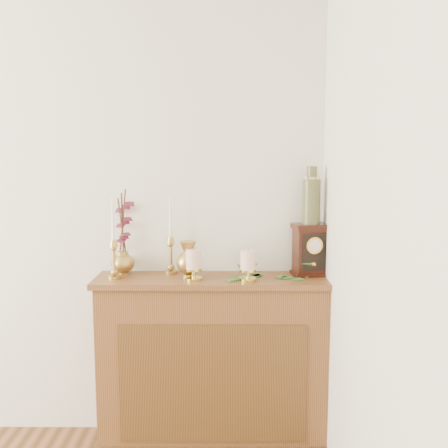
{
  "coord_description": "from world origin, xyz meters",
  "views": [
    {
      "loc": [
        1.48,
        -0.6,
        1.58
      ],
      "look_at": [
        1.46,
        2.05,
        1.22
      ],
      "focal_mm": 42.0,
      "sensor_mm": 36.0,
      "label": 1
    }
  ],
  "objects_px": {
    "candlestick_center": "(171,249)",
    "bud_vase": "(188,260)",
    "ginger_jar": "(124,235)",
    "ceramic_vase": "(311,198)",
    "candlestick_left": "(114,253)",
    "mantel_clock": "(310,250)"
  },
  "relations": [
    {
      "from": "bud_vase",
      "to": "candlestick_left",
      "type": "bearing_deg",
      "value": -177.84
    },
    {
      "from": "candlestick_left",
      "to": "ceramic_vase",
      "type": "bearing_deg",
      "value": 5.2
    },
    {
      "from": "ginger_jar",
      "to": "ceramic_vase",
      "type": "distance_m",
      "value": 1.03
    },
    {
      "from": "ginger_jar",
      "to": "mantel_clock",
      "type": "height_order",
      "value": "ginger_jar"
    },
    {
      "from": "candlestick_center",
      "to": "mantel_clock",
      "type": "height_order",
      "value": "candlestick_center"
    },
    {
      "from": "ginger_jar",
      "to": "mantel_clock",
      "type": "relative_size",
      "value": 1.67
    },
    {
      "from": "candlestick_left",
      "to": "ceramic_vase",
      "type": "xyz_separation_m",
      "value": [
        1.03,
        0.09,
        0.28
      ]
    },
    {
      "from": "candlestick_left",
      "to": "ginger_jar",
      "type": "bearing_deg",
      "value": 79.0
    },
    {
      "from": "ginger_jar",
      "to": "ceramic_vase",
      "type": "xyz_separation_m",
      "value": [
        1.0,
        -0.05,
        0.21
      ]
    },
    {
      "from": "candlestick_left",
      "to": "mantel_clock",
      "type": "distance_m",
      "value": 1.04
    },
    {
      "from": "candlestick_left",
      "to": "candlestick_center",
      "type": "distance_m",
      "value": 0.31
    },
    {
      "from": "ceramic_vase",
      "to": "bud_vase",
      "type": "bearing_deg",
      "value": -173.0
    },
    {
      "from": "candlestick_left",
      "to": "bud_vase",
      "type": "distance_m",
      "value": 0.39
    },
    {
      "from": "candlestick_left",
      "to": "mantel_clock",
      "type": "height_order",
      "value": "candlestick_left"
    },
    {
      "from": "ceramic_vase",
      "to": "candlestick_center",
      "type": "bearing_deg",
      "value": 177.74
    },
    {
      "from": "candlestick_center",
      "to": "candlestick_left",
      "type": "bearing_deg",
      "value": -156.34
    },
    {
      "from": "bud_vase",
      "to": "ceramic_vase",
      "type": "height_order",
      "value": "ceramic_vase"
    },
    {
      "from": "candlestick_center",
      "to": "ceramic_vase",
      "type": "height_order",
      "value": "ceramic_vase"
    },
    {
      "from": "candlestick_center",
      "to": "ginger_jar",
      "type": "relative_size",
      "value": 0.9
    },
    {
      "from": "candlestick_center",
      "to": "bud_vase",
      "type": "xyz_separation_m",
      "value": [
        0.1,
        -0.11,
        -0.04
      ]
    },
    {
      "from": "mantel_clock",
      "to": "candlestick_left",
      "type": "bearing_deg",
      "value": 173.04
    },
    {
      "from": "candlestick_center",
      "to": "bud_vase",
      "type": "distance_m",
      "value": 0.15
    }
  ]
}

